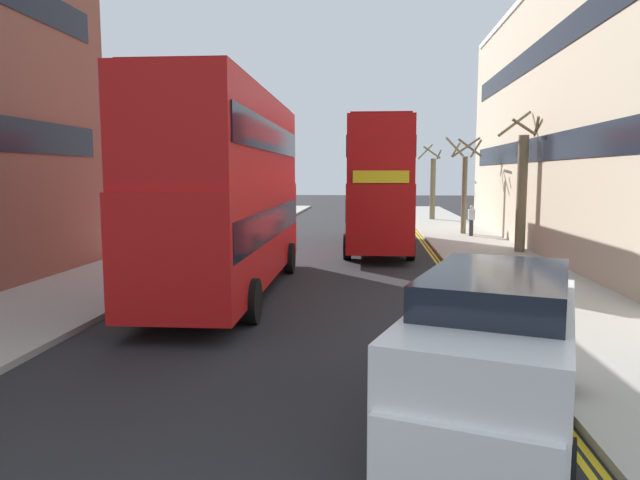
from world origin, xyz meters
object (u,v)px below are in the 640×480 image
object	(u,v)px
double_decker_bus_oncoming	(378,182)
pedestrian_far	(471,220)
double_decker_bus_away	(230,187)
taxi_minivan	(493,353)

from	to	relation	value
double_decker_bus_oncoming	pedestrian_far	bearing A→B (deg)	43.31
double_decker_bus_away	double_decker_bus_oncoming	world-z (taller)	same
pedestrian_far	double_decker_bus_oncoming	bearing A→B (deg)	-136.69
double_decker_bus_oncoming	taxi_minivan	xyz separation A→B (m)	(1.32, -18.61, -1.96)
double_decker_bus_away	double_decker_bus_oncoming	bearing A→B (deg)	67.18
double_decker_bus_oncoming	double_decker_bus_away	bearing A→B (deg)	-112.82
double_decker_bus_away	pedestrian_far	size ratio (longest dim) A/B	6.69
double_decker_bus_oncoming	taxi_minivan	size ratio (longest dim) A/B	2.10
double_decker_bus_away	double_decker_bus_oncoming	xyz separation A→B (m)	(4.25, 10.11, 0.00)
double_decker_bus_away	double_decker_bus_oncoming	distance (m)	10.97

